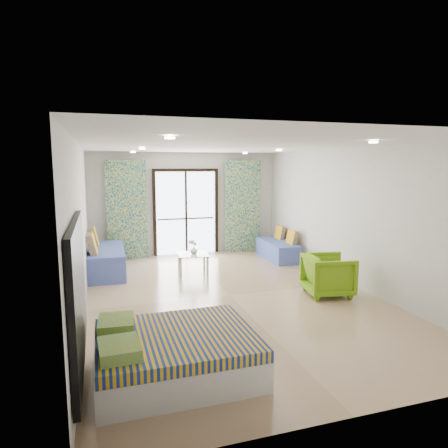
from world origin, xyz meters
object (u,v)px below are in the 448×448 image
object	(u,v)px
daybed_right	(278,249)
armchair	(328,273)
bed	(174,353)
daybed_left	(106,259)
coffee_table	(193,256)

from	to	relation	value
daybed_right	armchair	xyz separation A→B (m)	(-0.39, -2.95, 0.17)
bed	daybed_right	world-z (taller)	daybed_right
bed	armchair	distance (m)	3.76
daybed_right	daybed_left	bearing A→B (deg)	-176.28
bed	coffee_table	bearing A→B (deg)	74.17
coffee_table	armchair	world-z (taller)	armchair
bed	daybed_left	distance (m)	4.82
armchair	coffee_table	bearing A→B (deg)	52.20
daybed_right	bed	bearing A→B (deg)	-124.21
daybed_right	coffee_table	size ratio (longest dim) A/B	2.12
daybed_left	armchair	distance (m)	4.77
bed	daybed_right	distance (m)	6.08
daybed_left	armchair	size ratio (longest dim) A/B	2.45
daybed_left	daybed_right	bearing A→B (deg)	3.59
daybed_right	coffee_table	bearing A→B (deg)	-160.98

